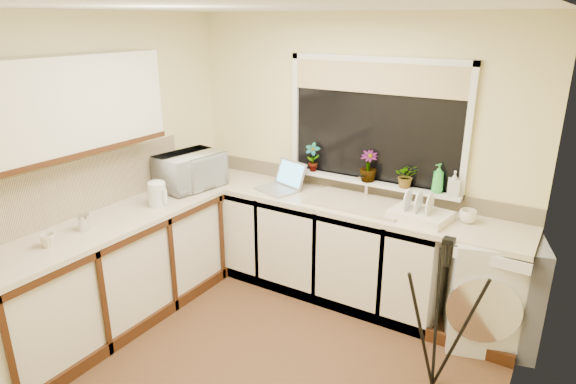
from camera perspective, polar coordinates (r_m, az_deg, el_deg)
The scene contains 32 objects.
floor at distance 3.86m, azimuth -3.29°, elevation -19.01°, with size 3.20×3.20×0.00m, color brown.
ceiling at distance 3.03m, azimuth -4.23°, elevation 20.41°, with size 3.20×3.20×0.00m, color white.
wall_back at distance 4.49m, azimuth 7.40°, elevation 4.12°, with size 3.20×3.20×0.00m, color beige.
wall_front at distance 2.32m, azimuth -26.12°, elevation -13.03°, with size 3.20×3.20×0.00m, color beige.
wall_left at distance 4.33m, azimuth -21.33°, elevation 2.35°, with size 3.00×3.00×0.00m, color beige.
wall_right at distance 2.73m, azimuth 25.27°, elevation -7.96°, with size 3.00×3.00×0.00m, color beige.
base_cabinet_back at distance 4.65m, azimuth 1.77°, elevation -5.63°, with size 2.55×0.60×0.86m, color silver.
base_cabinet_left at distance 4.23m, azimuth -20.70°, elevation -9.66°, with size 0.54×2.40×0.86m, color silver.
worktop_back at distance 4.34m, azimuth 5.55°, elevation -1.16°, with size 3.20×0.60×0.04m, color beige.
worktop_left at distance 4.04m, azimuth -21.45°, elevation -4.05°, with size 0.60×2.40×0.04m, color beige.
upper_cabinet at distance 3.83m, azimuth -26.21°, elevation 8.49°, with size 0.28×1.90×0.70m, color silver.
splashback_left at distance 4.18m, azimuth -24.27°, elevation -0.05°, with size 0.02×2.40×0.45m, color beige.
splashback_back at distance 4.55m, azimuth 7.20°, elevation 0.99°, with size 3.20×0.02×0.14m, color beige.
window_glass at distance 4.33m, azimuth 9.93°, elevation 7.84°, with size 1.50×0.02×1.00m, color black.
window_blind at distance 4.25m, azimuth 10.10°, elevation 12.75°, with size 1.50×0.02×0.25m, color tan.
windowsill at distance 4.41m, azimuth 9.28°, elevation 1.15°, with size 1.60×0.14×0.03m, color white.
sink at distance 4.25m, azimuth 7.99°, elevation -1.23°, with size 0.82×0.46×0.03m, color tan.
faucet at distance 4.37m, azimuth 9.01°, elevation 0.79°, with size 0.03×0.03×0.24m, color silver.
washing_machine at distance 4.17m, azimuth 22.42°, elevation -10.20°, with size 0.62×0.60×0.88m, color silver.
laptop at distance 4.56m, azimuth -0.59°, elevation 1.12°, with size 0.44×0.44×0.25m.
kettle at distance 4.28m, azimuth -14.79°, elevation -0.29°, with size 0.15×0.15×0.20m, color silver.
dish_rack at distance 4.03m, azimuth 14.93°, elevation -2.58°, with size 0.44×0.33×0.07m, color white.
tripod at distance 3.48m, azimuth 17.06°, elevation -13.45°, with size 0.54×0.54×1.11m, color black, non-canonical shape.
steel_jar at distance 3.98m, azimuth -22.36°, elevation -3.27°, with size 0.09×0.09×0.12m, color silver.
microwave at distance 4.67m, azimuth -11.14°, elevation 2.41°, with size 0.58×0.40×0.32m, color silver.
plant_a at distance 4.57m, azimuth 2.83°, elevation 4.00°, with size 0.14×0.10×0.27m, color #999999.
plant_c at distance 4.34m, azimuth 9.21°, elevation 2.93°, with size 0.15×0.15×0.27m, color #999999.
plant_d at distance 4.24m, azimuth 13.42°, elevation 1.82°, with size 0.18×0.16×0.20m, color #999999.
soap_bottle_green at distance 4.18m, azimuth 16.85°, elevation 1.52°, with size 0.09×0.09×0.24m, color green.
soap_bottle_clear at distance 4.16m, azimuth 18.51°, elevation 0.95°, with size 0.09×0.09×0.20m, color #999999.
cup_back at distance 4.06m, azimuth 19.93°, elevation -2.64°, with size 0.13×0.13×0.10m, color silver.
cup_left at distance 3.81m, azimuth -25.88°, elevation -5.04°, with size 0.10×0.10×0.09m, color beige.
Camera 1 is at (1.76, -2.46, 2.39)m, focal length 30.99 mm.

